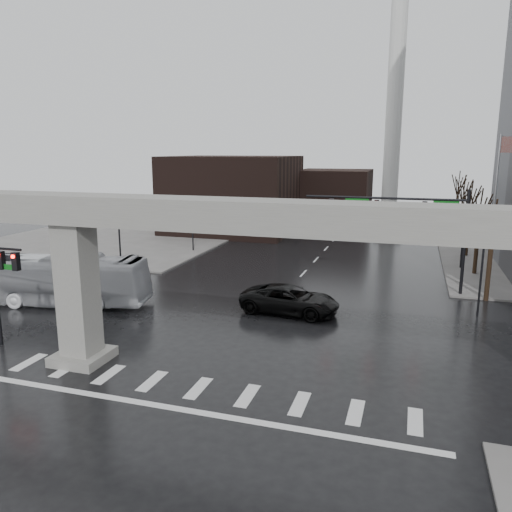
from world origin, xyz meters
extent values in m
plane|color=black|center=(0.00, 0.00, 0.00)|extent=(160.00, 160.00, 0.00)
cube|color=slate|center=(-26.00, 36.00, 0.07)|extent=(28.00, 36.00, 0.15)
cube|color=gray|center=(0.00, 0.00, 8.00)|extent=(48.00, 2.20, 1.40)
cube|color=gray|center=(-7.00, 0.00, 3.65)|extent=(1.60, 1.60, 7.30)
cube|color=gray|center=(-7.00, 0.00, 0.25)|extent=(2.60, 2.60, 0.50)
cube|color=black|center=(-14.00, 42.00, 5.00)|extent=(16.00, 14.00, 10.00)
cube|color=black|center=(-2.00, 52.00, 4.00)|extent=(10.00, 10.00, 8.00)
cylinder|color=silver|center=(6.00, 46.00, 15.00)|extent=(2.00, 2.00, 30.00)
cylinder|color=gray|center=(6.00, 46.00, 0.60)|extent=(3.60, 3.60, 1.20)
cylinder|color=black|center=(12.80, 18.80, 4.00)|extent=(0.24, 0.24, 8.00)
cylinder|color=black|center=(6.80, 18.80, 7.20)|extent=(12.00, 0.18, 0.18)
cube|color=black|center=(9.80, 18.80, 6.55)|extent=(0.35, 0.30, 1.00)
cube|color=black|center=(6.30, 18.80, 6.55)|extent=(0.35, 0.30, 1.00)
cube|color=black|center=(2.80, 18.80, 6.55)|extent=(0.35, 0.30, 1.00)
sphere|color=#FF0C05|center=(9.80, 18.62, 6.85)|extent=(0.20, 0.20, 0.20)
cube|color=#0D6116|center=(11.30, 18.80, 7.00)|extent=(1.80, 0.05, 0.35)
cube|color=#0D6116|center=(4.80, 18.80, 7.00)|extent=(1.80, 0.05, 0.35)
cylinder|color=black|center=(-11.80, 0.50, 5.60)|extent=(2.00, 0.14, 0.14)
cube|color=black|center=(-12.20, 0.50, 4.95)|extent=(0.35, 0.30, 1.00)
cube|color=black|center=(-11.20, 0.50, 4.95)|extent=(0.35, 0.30, 1.00)
cube|color=#0D6116|center=(-12.30, 0.50, 4.60)|extent=(1.60, 0.05, 0.30)
cylinder|color=silver|center=(15.00, 22.00, 6.00)|extent=(0.12, 0.12, 12.00)
cylinder|color=black|center=(13.50, 14.00, 2.40)|extent=(0.14, 0.14, 4.80)
cube|color=black|center=(13.50, 14.00, 4.75)|extent=(0.90, 0.06, 0.06)
sphere|color=silver|center=(13.05, 14.00, 4.95)|extent=(0.32, 0.32, 0.32)
sphere|color=silver|center=(13.95, 14.00, 4.95)|extent=(0.32, 0.32, 0.32)
cylinder|color=black|center=(13.50, 28.00, 2.40)|extent=(0.14, 0.14, 4.80)
cube|color=black|center=(13.50, 28.00, 4.75)|extent=(0.90, 0.06, 0.06)
sphere|color=silver|center=(13.05, 28.00, 4.95)|extent=(0.32, 0.32, 0.32)
sphere|color=silver|center=(13.95, 28.00, 4.95)|extent=(0.32, 0.32, 0.32)
cylinder|color=black|center=(13.50, 42.00, 2.40)|extent=(0.14, 0.14, 4.80)
cube|color=black|center=(13.50, 42.00, 4.75)|extent=(0.90, 0.06, 0.06)
sphere|color=silver|center=(13.05, 42.00, 4.95)|extent=(0.32, 0.32, 0.32)
sphere|color=silver|center=(13.95, 42.00, 4.95)|extent=(0.32, 0.32, 0.32)
cylinder|color=black|center=(-13.50, 14.00, 2.40)|extent=(0.14, 0.14, 4.80)
cube|color=black|center=(-13.50, 14.00, 4.75)|extent=(0.90, 0.06, 0.06)
sphere|color=silver|center=(-13.95, 14.00, 4.95)|extent=(0.32, 0.32, 0.32)
sphere|color=silver|center=(-13.05, 14.00, 4.95)|extent=(0.32, 0.32, 0.32)
cylinder|color=black|center=(-13.50, 28.00, 2.40)|extent=(0.14, 0.14, 4.80)
cube|color=black|center=(-13.50, 28.00, 4.75)|extent=(0.90, 0.06, 0.06)
sphere|color=silver|center=(-13.95, 28.00, 4.95)|extent=(0.32, 0.32, 0.32)
sphere|color=silver|center=(-13.05, 28.00, 4.95)|extent=(0.32, 0.32, 0.32)
cylinder|color=black|center=(-13.50, 42.00, 2.40)|extent=(0.14, 0.14, 4.80)
cube|color=black|center=(-13.50, 42.00, 4.75)|extent=(0.90, 0.06, 0.06)
sphere|color=silver|center=(-13.95, 42.00, 4.95)|extent=(0.32, 0.32, 0.32)
sphere|color=silver|center=(-13.05, 42.00, 4.95)|extent=(0.32, 0.32, 0.32)
cylinder|color=black|center=(14.50, 18.00, 2.27)|extent=(0.34, 0.34, 4.55)
cylinder|color=black|center=(14.50, 18.00, 6.01)|extent=(0.12, 1.52, 2.98)
cylinder|color=black|center=(15.00, 18.25, 5.78)|extent=(0.83, 1.14, 2.51)
cylinder|color=black|center=(14.50, 26.00, 2.33)|extent=(0.34, 0.34, 4.66)
cylinder|color=black|center=(14.50, 26.00, 6.15)|extent=(0.12, 1.55, 3.05)
cylinder|color=black|center=(15.00, 26.25, 5.91)|extent=(0.85, 1.16, 2.57)
cylinder|color=black|center=(14.50, 34.00, 2.38)|extent=(0.34, 0.34, 4.76)
cylinder|color=black|center=(14.50, 34.00, 6.29)|extent=(0.12, 1.59, 3.11)
cylinder|color=black|center=(15.00, 34.25, 6.05)|extent=(0.86, 1.18, 2.62)
cylinder|color=black|center=(14.50, 42.00, 2.43)|extent=(0.34, 0.34, 4.87)
cylinder|color=black|center=(14.50, 42.00, 6.43)|extent=(0.12, 1.62, 3.18)
cylinder|color=black|center=(15.00, 42.25, 6.18)|extent=(0.88, 1.20, 2.68)
cylinder|color=black|center=(14.50, 50.00, 2.48)|extent=(0.34, 0.34, 4.97)
cylinder|color=black|center=(14.50, 50.00, 6.57)|extent=(0.12, 1.65, 3.25)
cylinder|color=black|center=(15.00, 50.25, 6.31)|extent=(0.89, 1.23, 2.74)
imported|color=black|center=(1.43, 10.94, 0.92)|extent=(6.86, 3.60, 1.84)
imported|color=silver|center=(-14.77, 7.84, 1.81)|extent=(13.32, 5.45, 3.61)
camera|label=1|loc=(8.95, -20.51, 10.82)|focal=35.00mm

